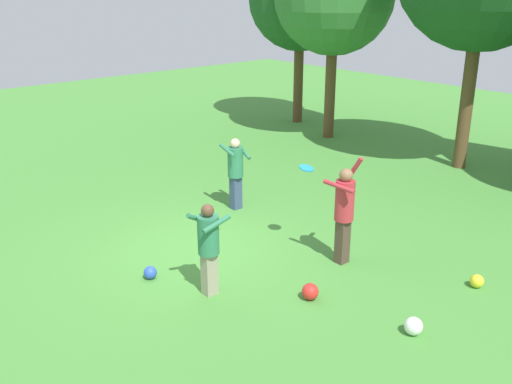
{
  "coord_description": "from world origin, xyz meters",
  "views": [
    {
      "loc": [
        8.08,
        -5.58,
        4.77
      ],
      "look_at": [
        0.46,
        1.08,
        1.05
      ],
      "focal_mm": 40.43,
      "sensor_mm": 36.0,
      "label": 1
    }
  ],
  "objects_px": {
    "person_catcher": "(235,168)",
    "ball_yellow": "(477,281)",
    "ball_red": "(310,292)",
    "person_bystander": "(209,242)",
    "ball_white": "(413,326)",
    "person_thrower": "(344,207)",
    "frisbee": "(306,168)",
    "ball_blue": "(150,273)"
  },
  "relations": [
    {
      "from": "person_catcher",
      "to": "ball_yellow",
      "type": "relative_size",
      "value": 7.07
    },
    {
      "from": "ball_red",
      "to": "person_catcher",
      "type": "bearing_deg",
      "value": 157.38
    },
    {
      "from": "person_bystander",
      "to": "ball_white",
      "type": "bearing_deg",
      "value": -66.43
    },
    {
      "from": "ball_white",
      "to": "person_thrower",
      "type": "bearing_deg",
      "value": 156.36
    },
    {
      "from": "frisbee",
      "to": "ball_yellow",
      "type": "xyz_separation_m",
      "value": [
        2.92,
        1.09,
        -1.48
      ]
    },
    {
      "from": "person_catcher",
      "to": "frisbee",
      "type": "bearing_deg",
      "value": 0.0
    },
    {
      "from": "ball_red",
      "to": "ball_blue",
      "type": "height_order",
      "value": "ball_red"
    },
    {
      "from": "ball_yellow",
      "to": "ball_white",
      "type": "distance_m",
      "value": 1.94
    },
    {
      "from": "person_thrower",
      "to": "ball_white",
      "type": "distance_m",
      "value": 2.54
    },
    {
      "from": "frisbee",
      "to": "ball_blue",
      "type": "bearing_deg",
      "value": -107.5
    },
    {
      "from": "person_bystander",
      "to": "ball_red",
      "type": "relative_size",
      "value": 5.72
    },
    {
      "from": "frisbee",
      "to": "ball_yellow",
      "type": "height_order",
      "value": "frisbee"
    },
    {
      "from": "frisbee",
      "to": "ball_red",
      "type": "xyz_separation_m",
      "value": [
        1.37,
        -1.26,
        -1.46
      ]
    },
    {
      "from": "person_thrower",
      "to": "frisbee",
      "type": "bearing_deg",
      "value": -0.0
    },
    {
      "from": "person_thrower",
      "to": "frisbee",
      "type": "distance_m",
      "value": 1.0
    },
    {
      "from": "frisbee",
      "to": "ball_white",
      "type": "distance_m",
      "value": 3.46
    },
    {
      "from": "ball_red",
      "to": "ball_yellow",
      "type": "height_order",
      "value": "ball_red"
    },
    {
      "from": "person_thrower",
      "to": "ball_white",
      "type": "bearing_deg",
      "value": 149.83
    },
    {
      "from": "person_bystander",
      "to": "ball_blue",
      "type": "height_order",
      "value": "person_bystander"
    },
    {
      "from": "person_catcher",
      "to": "ball_blue",
      "type": "relative_size",
      "value": 7.13
    },
    {
      "from": "frisbee",
      "to": "ball_yellow",
      "type": "distance_m",
      "value": 3.45
    },
    {
      "from": "ball_blue",
      "to": "ball_yellow",
      "type": "height_order",
      "value": "ball_yellow"
    },
    {
      "from": "person_catcher",
      "to": "ball_red",
      "type": "distance_m",
      "value": 4.19
    },
    {
      "from": "ball_white",
      "to": "ball_yellow",
      "type": "bearing_deg",
      "value": 92.87
    },
    {
      "from": "ball_yellow",
      "to": "person_bystander",
      "type": "bearing_deg",
      "value": -128.49
    },
    {
      "from": "ball_yellow",
      "to": "person_thrower",
      "type": "bearing_deg",
      "value": -154.47
    },
    {
      "from": "ball_yellow",
      "to": "ball_red",
      "type": "bearing_deg",
      "value": -123.36
    },
    {
      "from": "frisbee",
      "to": "ball_blue",
      "type": "distance_m",
      "value": 3.31
    },
    {
      "from": "ball_yellow",
      "to": "ball_white",
      "type": "height_order",
      "value": "ball_white"
    },
    {
      "from": "frisbee",
      "to": "ball_red",
      "type": "height_order",
      "value": "frisbee"
    },
    {
      "from": "ball_yellow",
      "to": "person_catcher",
      "type": "bearing_deg",
      "value": -171.82
    },
    {
      "from": "ball_blue",
      "to": "ball_yellow",
      "type": "bearing_deg",
      "value": 45.74
    },
    {
      "from": "ball_yellow",
      "to": "ball_blue",
      "type": "bearing_deg",
      "value": -134.26
    },
    {
      "from": "frisbee",
      "to": "ball_blue",
      "type": "relative_size",
      "value": 1.49
    },
    {
      "from": "person_bystander",
      "to": "frisbee",
      "type": "height_order",
      "value": "frisbee"
    },
    {
      "from": "frisbee",
      "to": "ball_yellow",
      "type": "relative_size",
      "value": 1.48
    },
    {
      "from": "ball_red",
      "to": "ball_yellow",
      "type": "distance_m",
      "value": 2.81
    },
    {
      "from": "person_catcher",
      "to": "ball_yellow",
      "type": "xyz_separation_m",
      "value": [
        5.34,
        0.77,
        -0.83
      ]
    },
    {
      "from": "person_bystander",
      "to": "ball_white",
      "type": "xyz_separation_m",
      "value": [
        2.84,
        1.5,
        -0.78
      ]
    },
    {
      "from": "person_bystander",
      "to": "ball_blue",
      "type": "distance_m",
      "value": 1.41
    },
    {
      "from": "person_thrower",
      "to": "ball_red",
      "type": "xyz_separation_m",
      "value": [
        0.52,
        -1.36,
        -0.93
      ]
    },
    {
      "from": "person_catcher",
      "to": "ball_blue",
      "type": "height_order",
      "value": "person_catcher"
    }
  ]
}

